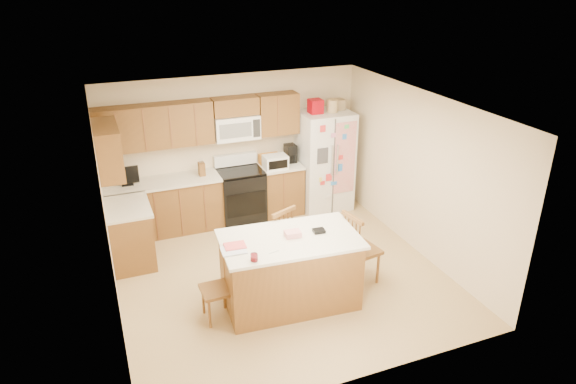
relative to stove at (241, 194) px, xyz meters
name	(u,v)px	position (x,y,z in m)	size (l,w,h in m)	color
ground	(280,274)	(0.00, -1.94, -0.47)	(4.50, 4.50, 0.00)	#A78152
room_shell	(280,183)	(0.00, -1.94, 0.97)	(4.60, 4.60, 2.52)	beige
cabinetry	(184,182)	(-0.98, -0.15, 0.44)	(3.36, 1.56, 2.15)	brown
stove	(241,194)	(0.00, 0.00, 0.00)	(0.76, 0.65, 1.13)	black
refrigerator	(324,160)	(1.57, -0.06, 0.45)	(0.90, 0.79, 2.04)	white
island	(290,270)	(-0.12, -2.60, 0.01)	(1.83, 1.16, 1.05)	brown
windsor_chair_left	(218,289)	(-1.08, -2.59, -0.04)	(0.38, 0.40, 0.91)	brown
windsor_chair_back	(276,242)	(-0.03, -1.85, 0.03)	(0.59, 0.58, 1.06)	brown
windsor_chair_right	(360,250)	(0.97, -2.50, 0.03)	(0.51, 0.53, 1.07)	brown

